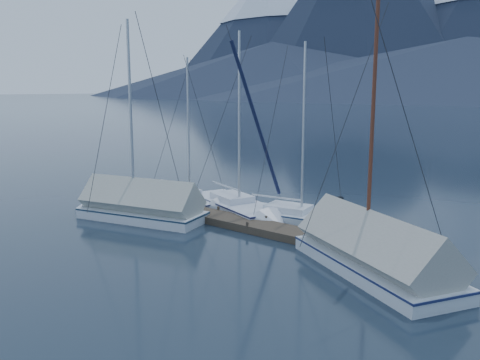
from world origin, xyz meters
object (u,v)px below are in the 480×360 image
at_px(sailboat_open_left, 195,202).
at_px(sailboat_open_right, 311,220).
at_px(sailboat_covered_far, 132,208).
at_px(sailboat_open_mid, 245,211).
at_px(person, 341,217).
at_px(sailboat_covered_near, 364,253).

xyz_separation_m(sailboat_open_left, sailboat_open_right, (7.09, 0.69, 0.01)).
relative_size(sailboat_open_left, sailboat_covered_far, 0.84).
height_order(sailboat_open_mid, sailboat_open_right, sailboat_open_mid).
height_order(sailboat_open_left, sailboat_covered_far, sailboat_covered_far).
distance_m(sailboat_open_right, sailboat_covered_far, 8.78).
bearing_deg(person, sailboat_covered_near, -143.60).
height_order(sailboat_open_mid, person, sailboat_open_mid).
distance_m(sailboat_open_mid, sailboat_open_right, 3.61).
bearing_deg(sailboat_open_mid, sailboat_covered_near, -22.00).
xyz_separation_m(sailboat_open_mid, sailboat_open_right, (3.55, 0.67, -0.01)).
bearing_deg(sailboat_covered_near, sailboat_covered_far, -175.57).
bearing_deg(sailboat_open_left, sailboat_covered_far, -92.37).
distance_m(sailboat_covered_near, person, 2.77).
bearing_deg(sailboat_open_right, person, -38.25).
bearing_deg(sailboat_open_right, sailboat_open_left, -174.43).
distance_m(sailboat_open_right, sailboat_covered_near, 6.18).
relative_size(sailboat_covered_near, person, 6.16).
relative_size(sailboat_open_mid, sailboat_covered_near, 0.95).
xyz_separation_m(sailboat_open_right, person, (2.73, -2.15, 1.03)).
relative_size(sailboat_covered_near, sailboat_covered_far, 1.01).
relative_size(sailboat_covered_far, person, 6.12).
height_order(sailboat_open_mid, sailboat_covered_near, sailboat_covered_near).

